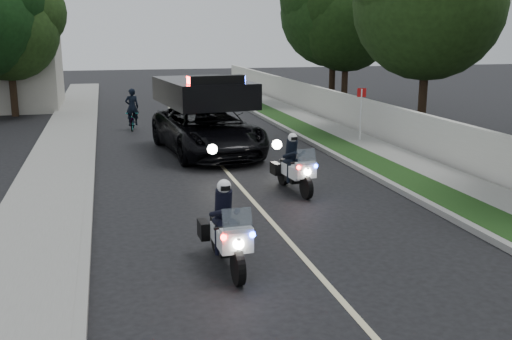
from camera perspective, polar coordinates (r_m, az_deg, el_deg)
The scene contains 18 objects.
ground at distance 11.50m, azimuth 4.90°, elevation -8.75°, with size 120.00×120.00×0.00m, color black.
curb_right at distance 21.88m, azimuth 6.53°, elevation 2.00°, with size 0.20×60.00×0.15m, color gray.
grass_verge at distance 22.13m, azimuth 8.23°, elevation 2.08°, with size 1.20×60.00×0.16m, color #193814.
sidewalk_right at distance 22.65m, azimuth 11.27°, elevation 2.22°, with size 1.40×60.00×0.16m, color gray.
property_wall at distance 22.99m, azimuth 13.61°, elevation 3.96°, with size 0.22×60.00×1.50m, color beige.
curb_left at distance 20.50m, azimuth -15.45°, elevation 0.85°, with size 0.20×60.00×0.15m, color gray.
sidewalk_left at distance 20.56m, azimuth -18.51°, elevation 0.68°, with size 2.00×60.00×0.16m, color gray.
lane_marking at distance 20.82m, azimuth -4.10°, elevation 1.28°, with size 0.12×50.00×0.01m, color #BFB78C.
police_moto_left at distance 11.24m, azimuth -2.82°, elevation -9.24°, with size 0.68×1.94×1.65m, color silver, non-canonical shape.
police_moto_right at distance 16.34m, azimuth 3.64°, elevation -2.05°, with size 0.66×1.89×1.61m, color silver, non-canonical shape.
police_suv at distance 21.44m, azimuth -4.66°, elevation 1.61°, with size 2.92×6.30×3.06m, color black.
bicycle at distance 27.11m, azimuth -11.70°, elevation 3.81°, with size 0.54×1.55×0.81m, color black.
cyclist at distance 27.11m, azimuth -11.70°, elevation 3.81°, with size 0.59×0.39×1.64m, color black.
sign_post at distance 23.61m, azimuth 9.91°, elevation 2.52°, with size 0.35×0.35×2.23m, color #AE0C18, non-canonical shape.
tree_right_b at distance 26.69m, azimuth 15.49°, elevation 3.46°, with size 6.25×6.25×10.41m, color #224115, non-canonical shape.
tree_right_d at distance 35.83m, azimuth 7.23°, elevation 6.20°, with size 6.18×6.18×10.30m, color #1A3A13, non-canonical shape.
tree_right_e at distance 35.13m, azimuth 8.42°, elevation 6.03°, with size 5.61×5.61×9.35m, color #193510, non-canonical shape.
tree_left_near at distance 33.21m, azimuth -22.06°, elevation 4.80°, with size 5.04×5.04×8.40m, color #203C14, non-canonical shape.
Camera 1 is at (-3.55, -10.06, 4.28)m, focal length 41.70 mm.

